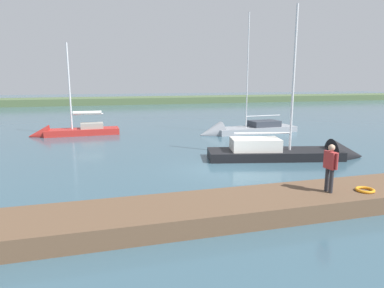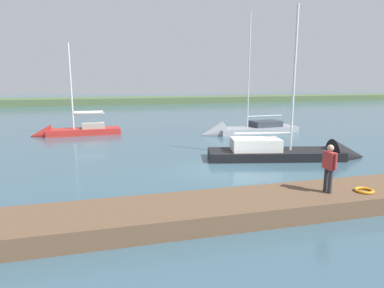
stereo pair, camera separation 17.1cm
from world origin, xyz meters
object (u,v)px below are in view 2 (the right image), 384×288
object	(u,v)px
life_ring_buoy	(364,190)
person_on_dock	(329,165)
sailboat_far_left	(72,133)
sailboat_behind_pier	(242,132)
sailboat_mid_channel	(297,155)

from	to	relation	value
life_ring_buoy	person_on_dock	size ratio (longest dim) A/B	0.38
sailboat_far_left	person_on_dock	distance (m)	22.13
sailboat_behind_pier	sailboat_far_left	world-z (taller)	sailboat_behind_pier
person_on_dock	sailboat_mid_channel	bearing A→B (deg)	59.91
person_on_dock	sailboat_far_left	bearing A→B (deg)	111.84
sailboat_mid_channel	person_on_dock	distance (m)	8.08
sailboat_behind_pier	sailboat_mid_channel	xyz separation A→B (m)	(0.68, 9.54, 0.08)
sailboat_behind_pier	person_on_dock	distance (m)	17.31
sailboat_behind_pier	person_on_dock	size ratio (longest dim) A/B	6.38
sailboat_behind_pier	sailboat_far_left	xyz separation A→B (m)	(14.10, -2.87, 0.03)
sailboat_mid_channel	person_on_dock	size ratio (longest dim) A/B	5.56
sailboat_behind_pier	sailboat_mid_channel	size ratio (longest dim) A/B	1.15
sailboat_far_left	sailboat_mid_channel	world-z (taller)	sailboat_mid_channel
sailboat_far_left	life_ring_buoy	bearing A→B (deg)	117.98
life_ring_buoy	sailboat_far_left	xyz separation A→B (m)	(11.41, -19.93, -0.52)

